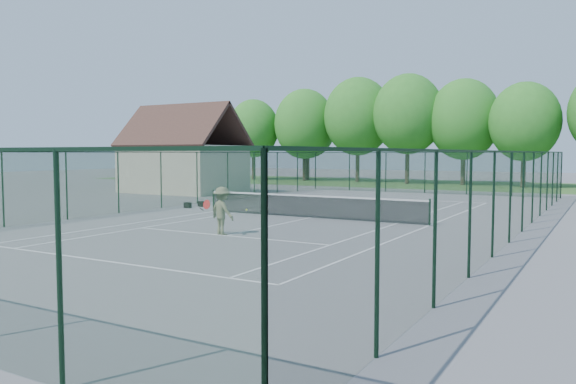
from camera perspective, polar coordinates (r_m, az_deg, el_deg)
name	(u,v)px	position (r m, az deg, el deg)	size (l,w,h in m)	color
ground	(310,218)	(25.60, 2.25, -2.63)	(140.00, 140.00, 0.00)	slate
grass_far	(462,185)	(53.90, 17.31, 0.68)	(80.00, 16.00, 0.01)	#426F2F
court_lines	(310,218)	(25.60, 2.25, -2.62)	(11.05, 23.85, 0.01)	white
tennis_net	(310,205)	(25.54, 2.25, -1.35)	(11.08, 0.08, 1.10)	black
fence_enclosure	(310,184)	(25.47, 2.25, 0.86)	(18.05, 36.05, 3.02)	#193A22
utility_building	(183,151)	(42.80, -10.58, 4.15)	(8.60, 6.27, 6.63)	beige
tree_line_far	(464,119)	(53.90, 17.44, 7.05)	(39.40, 6.40, 9.70)	#3B2C20
sports_bag_a	(188,205)	(30.57, -10.16, -1.33)	(0.38, 0.23, 0.30)	black
sports_bag_b	(202,204)	(31.22, -8.77, -1.20)	(0.39, 0.24, 0.30)	black
tennis_player	(222,211)	(20.38, -6.70, -1.91)	(1.68, 0.93, 1.73)	#646748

